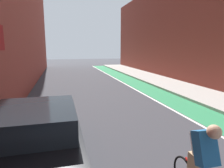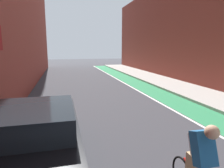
% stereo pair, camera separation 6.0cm
% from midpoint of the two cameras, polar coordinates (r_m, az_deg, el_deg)
% --- Properties ---
extents(ground_plane, '(83.98, 83.98, 0.00)m').
position_cam_midpoint_polar(ground_plane, '(10.46, -0.27, -5.01)').
color(ground_plane, '#38383D').
extents(bike_lane_paint, '(1.60, 38.17, 0.00)m').
position_cam_midpoint_polar(bike_lane_paint, '(13.39, 11.42, -1.82)').
color(bike_lane_paint, '#2D8451').
rests_on(bike_lane_paint, ground).
extents(lane_divider_stripe, '(0.12, 38.17, 0.00)m').
position_cam_midpoint_polar(lane_divider_stripe, '(13.03, 7.84, -2.04)').
color(lane_divider_stripe, white).
rests_on(lane_divider_stripe, ground).
extents(sidewalk_right, '(2.89, 38.17, 0.14)m').
position_cam_midpoint_polar(sidewalk_right, '(14.47, 19.48, -1.03)').
color(sidewalk_right, '#A8A59E').
rests_on(sidewalk_right, ground).
extents(building_facade_right, '(2.40, 34.17, 8.86)m').
position_cam_midpoint_polar(building_facade_right, '(17.47, 24.14, 14.89)').
color(building_facade_right, brown).
rests_on(building_facade_right, ground).
extents(parked_sedan_black, '(1.99, 4.66, 1.53)m').
position_cam_midpoint_polar(parked_sedan_black, '(4.90, -20.80, -14.07)').
color(parked_sedan_black, black).
rests_on(parked_sedan_black, ground).
extents(cyclist_mid, '(0.48, 1.71, 1.61)m').
position_cam_midpoint_polar(cyclist_mid, '(3.87, 24.39, -20.22)').
color(cyclist_mid, black).
rests_on(cyclist_mid, ground).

